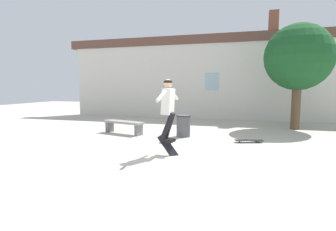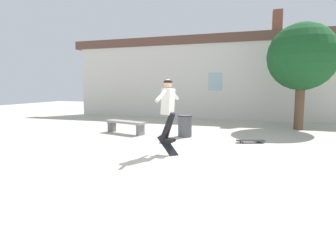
% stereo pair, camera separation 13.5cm
% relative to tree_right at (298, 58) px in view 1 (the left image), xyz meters
% --- Properties ---
extents(ground_plane, '(40.00, 40.00, 0.00)m').
position_rel_tree_right_xyz_m(ground_plane, '(-3.86, -5.31, -2.84)').
color(ground_plane, '#B2AD9E').
extents(building_backdrop, '(16.34, 0.52, 5.36)m').
position_rel_tree_right_xyz_m(building_backdrop, '(-3.84, 2.54, -0.55)').
color(building_backdrop, beige).
rests_on(building_backdrop, ground_plane).
extents(tree_right, '(2.61, 2.61, 4.17)m').
position_rel_tree_right_xyz_m(tree_right, '(0.00, 0.00, 0.00)').
color(tree_right, brown).
rests_on(tree_right, ground_plane).
extents(park_bench, '(1.67, 0.82, 0.46)m').
position_rel_tree_right_xyz_m(park_bench, '(-6.19, -2.89, -2.51)').
color(park_bench, gray).
rests_on(park_bench, ground_plane).
extents(trash_bin, '(0.51, 0.51, 0.74)m').
position_rel_tree_right_xyz_m(trash_bin, '(-3.98, -2.82, -2.45)').
color(trash_bin, '#47474C').
rests_on(trash_bin, ground_plane).
extents(skater, '(0.38, 1.28, 1.54)m').
position_rel_tree_right_xyz_m(skater, '(-3.80, -5.33, -1.58)').
color(skater, silver).
extents(skateboard_flipping, '(0.63, 0.23, 0.77)m').
position_rel_tree_right_xyz_m(skateboard_flipping, '(-3.75, -5.35, -2.69)').
color(skateboard_flipping, black).
extents(skateboard_resting, '(0.87, 0.43, 0.08)m').
position_rel_tree_right_xyz_m(skateboard_resting, '(-1.83, -3.22, -2.77)').
color(skateboard_resting, black).
rests_on(skateboard_resting, ground_plane).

